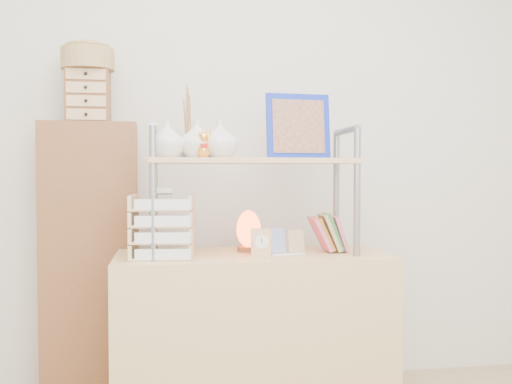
% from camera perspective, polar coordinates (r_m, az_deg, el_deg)
% --- Properties ---
extents(desk, '(1.20, 0.50, 0.75)m').
position_cam_1_polar(desk, '(2.62, -0.35, -14.32)').
color(desk, tan).
rests_on(desk, ground).
extents(cabinet, '(0.46, 0.25, 1.35)m').
position_cam_1_polar(cabinet, '(2.91, -16.23, -6.70)').
color(cabinet, brown).
rests_on(cabinet, ground).
extents(hutch, '(0.90, 0.34, 0.73)m').
position_cam_1_polar(hutch, '(2.52, -2.25, 3.76)').
color(hutch, gray).
rests_on(hutch, desk).
extents(letter_tray, '(0.26, 0.25, 0.30)m').
position_cam_1_polar(letter_tray, '(2.43, -9.30, -3.75)').
color(letter_tray, '#D6BC80').
rests_on(letter_tray, desk).
extents(salt_lamp, '(0.12, 0.12, 0.19)m').
position_cam_1_polar(salt_lamp, '(2.60, -0.75, -3.86)').
color(salt_lamp, brown).
rests_on(salt_lamp, desk).
extents(desk_clock, '(0.09, 0.04, 0.12)m').
position_cam_1_polar(desk_clock, '(2.45, 0.49, -5.06)').
color(desk_clock, tan).
rests_on(desk_clock, desk).
extents(postcard_stand, '(0.17, 0.09, 0.12)m').
position_cam_1_polar(postcard_stand, '(2.52, 3.08, -5.50)').
color(postcard_stand, white).
rests_on(postcard_stand, desk).
extents(drawer_chest, '(0.20, 0.16, 0.25)m').
position_cam_1_polar(drawer_chest, '(2.88, -16.44, 9.17)').
color(drawer_chest, brown).
rests_on(drawer_chest, cabinet).
extents(woven_basket, '(0.25, 0.25, 0.10)m').
position_cam_1_polar(woven_basket, '(2.91, -16.47, 12.58)').
color(woven_basket, olive).
rests_on(woven_basket, drawer_chest).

